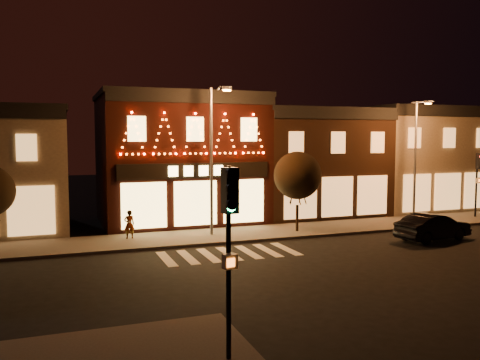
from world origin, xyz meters
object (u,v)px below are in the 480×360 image
dark_sedan (433,227)px  pedestrian (129,224)px  traffic_signal_near (229,225)px  streetlamp_mid (214,149)px

dark_sedan → pedestrian: 16.30m
traffic_signal_near → dark_sedan: size_ratio=1.06×
streetlamp_mid → pedestrian: size_ratio=5.31×
traffic_signal_near → streetlamp_mid: streetlamp_mid is taller
streetlamp_mid → dark_sedan: size_ratio=1.83×
traffic_signal_near → dark_sedan: (15.19, 10.44, -2.72)m
traffic_signal_near → dark_sedan: bearing=24.9°
pedestrian → streetlamp_mid: bearing=169.7°
traffic_signal_near → streetlamp_mid: size_ratio=0.58×
streetlamp_mid → dark_sedan: (10.89, -4.69, -4.16)m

